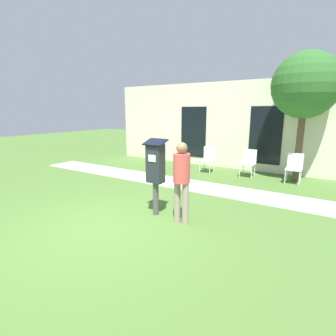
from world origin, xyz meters
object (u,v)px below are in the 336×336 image
(outdoor_chair_right, at_px, (294,166))
(person_standing, at_px, (182,177))
(parking_meter, at_px, (155,167))
(outdoor_chair_middle, at_px, (249,161))
(outdoor_chair_left, at_px, (208,157))

(outdoor_chair_right, bearing_deg, person_standing, -100.49)
(parking_meter, bearing_deg, outdoor_chair_middle, 80.85)
(outdoor_chair_left, distance_m, outdoor_chair_right, 2.78)
(outdoor_chair_left, xyz_separation_m, outdoor_chair_right, (2.78, 0.06, 0.00))
(parking_meter, relative_size, outdoor_chair_right, 1.77)
(outdoor_chair_middle, bearing_deg, outdoor_chair_left, -178.92)
(person_standing, bearing_deg, outdoor_chair_left, 76.07)
(outdoor_chair_middle, bearing_deg, parking_meter, -103.19)
(parking_meter, bearing_deg, outdoor_chair_left, 99.32)
(parking_meter, height_order, outdoor_chair_left, parking_meter)
(outdoor_chair_middle, bearing_deg, person_standing, -94.45)
(person_standing, bearing_deg, outdoor_chair_right, 40.52)
(parking_meter, relative_size, outdoor_chair_middle, 1.77)
(parking_meter, distance_m, outdoor_chair_middle, 4.41)
(outdoor_chair_middle, height_order, outdoor_chair_right, same)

